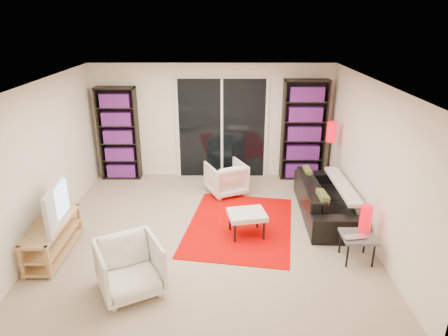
{
  "coord_description": "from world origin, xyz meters",
  "views": [
    {
      "loc": [
        0.26,
        -5.67,
        3.3
      ],
      "look_at": [
        0.25,
        0.3,
        1.0
      ],
      "focal_mm": 32.0,
      "sensor_mm": 36.0,
      "label": 1
    }
  ],
  "objects_px": {
    "bookshelf_left": "(119,134)",
    "floor_lamp": "(331,139)",
    "armchair_front": "(130,268)",
    "ottoman": "(247,215)",
    "tv_stand": "(53,238)",
    "sofa": "(326,199)",
    "side_table": "(358,238)",
    "bookshelf_right": "(304,131)",
    "armchair_back": "(226,178)"
  },
  "relations": [
    {
      "from": "tv_stand",
      "to": "ottoman",
      "type": "relative_size",
      "value": 1.97
    },
    {
      "from": "armchair_front",
      "to": "ottoman",
      "type": "xyz_separation_m",
      "value": [
        1.54,
        1.39,
        -0.0
      ]
    },
    {
      "from": "bookshelf_right",
      "to": "sofa",
      "type": "distance_m",
      "value": 1.87
    },
    {
      "from": "floor_lamp",
      "to": "ottoman",
      "type": "bearing_deg",
      "value": -134.41
    },
    {
      "from": "sofa",
      "to": "ottoman",
      "type": "height_order",
      "value": "sofa"
    },
    {
      "from": "tv_stand",
      "to": "ottoman",
      "type": "height_order",
      "value": "tv_stand"
    },
    {
      "from": "bookshelf_left",
      "to": "floor_lamp",
      "type": "distance_m",
      "value": 4.3
    },
    {
      "from": "sofa",
      "to": "side_table",
      "type": "height_order",
      "value": "sofa"
    },
    {
      "from": "armchair_back",
      "to": "floor_lamp",
      "type": "distance_m",
      "value": 2.14
    },
    {
      "from": "bookshelf_right",
      "to": "armchair_back",
      "type": "relative_size",
      "value": 3.01
    },
    {
      "from": "tv_stand",
      "to": "armchair_front",
      "type": "bearing_deg",
      "value": -32.72
    },
    {
      "from": "armchair_front",
      "to": "floor_lamp",
      "type": "height_order",
      "value": "floor_lamp"
    },
    {
      "from": "tv_stand",
      "to": "armchair_back",
      "type": "height_order",
      "value": "armchair_back"
    },
    {
      "from": "side_table",
      "to": "bookshelf_right",
      "type": "bearing_deg",
      "value": 94.45
    },
    {
      "from": "bookshelf_right",
      "to": "side_table",
      "type": "relative_size",
      "value": 4.62
    },
    {
      "from": "bookshelf_right",
      "to": "armchair_front",
      "type": "distance_m",
      "value": 4.79
    },
    {
      "from": "armchair_back",
      "to": "armchair_front",
      "type": "bearing_deg",
      "value": 43.78
    },
    {
      "from": "sofa",
      "to": "floor_lamp",
      "type": "relative_size",
      "value": 1.48
    },
    {
      "from": "sofa",
      "to": "armchair_back",
      "type": "height_order",
      "value": "armchair_back"
    },
    {
      "from": "bookshelf_left",
      "to": "sofa",
      "type": "bearing_deg",
      "value": -23.34
    },
    {
      "from": "tv_stand",
      "to": "armchair_front",
      "type": "distance_m",
      "value": 1.56
    },
    {
      "from": "bookshelf_left",
      "to": "armchair_back",
      "type": "distance_m",
      "value": 2.47
    },
    {
      "from": "armchair_back",
      "to": "sofa",
      "type": "bearing_deg",
      "value": 128.5
    },
    {
      "from": "tv_stand",
      "to": "armchair_front",
      "type": "relative_size",
      "value": 1.69
    },
    {
      "from": "tv_stand",
      "to": "floor_lamp",
      "type": "xyz_separation_m",
      "value": [
        4.53,
        2.26,
        0.82
      ]
    },
    {
      "from": "side_table",
      "to": "ottoman",
      "type": "bearing_deg",
      "value": 155.73
    },
    {
      "from": "bookshelf_left",
      "to": "bookshelf_right",
      "type": "xyz_separation_m",
      "value": [
        3.85,
        -0.0,
        0.07
      ]
    },
    {
      "from": "armchair_front",
      "to": "ottoman",
      "type": "height_order",
      "value": "armchair_front"
    },
    {
      "from": "side_table",
      "to": "floor_lamp",
      "type": "distance_m",
      "value": 2.52
    },
    {
      "from": "side_table",
      "to": "armchair_front",
      "type": "bearing_deg",
      "value": -167.19
    },
    {
      "from": "bookshelf_left",
      "to": "sofa",
      "type": "height_order",
      "value": "bookshelf_left"
    },
    {
      "from": "ottoman",
      "to": "side_table",
      "type": "bearing_deg",
      "value": -24.27
    },
    {
      "from": "floor_lamp",
      "to": "bookshelf_left",
      "type": "bearing_deg",
      "value": 170.61
    },
    {
      "from": "floor_lamp",
      "to": "armchair_front",
      "type": "bearing_deg",
      "value": -136.02
    },
    {
      "from": "armchair_front",
      "to": "side_table",
      "type": "distance_m",
      "value": 3.15
    },
    {
      "from": "bookshelf_left",
      "to": "tv_stand",
      "type": "height_order",
      "value": "bookshelf_left"
    },
    {
      "from": "sofa",
      "to": "armchair_front",
      "type": "distance_m",
      "value": 3.61
    },
    {
      "from": "ottoman",
      "to": "sofa",
      "type": "bearing_deg",
      "value": 26.5
    },
    {
      "from": "bookshelf_right",
      "to": "sofa",
      "type": "bearing_deg",
      "value": -85.99
    },
    {
      "from": "bookshelf_right",
      "to": "armchair_front",
      "type": "xyz_separation_m",
      "value": [
        -2.83,
        -3.8,
        -0.7
      ]
    },
    {
      "from": "tv_stand",
      "to": "armchair_back",
      "type": "distance_m",
      "value": 3.31
    },
    {
      "from": "armchair_front",
      "to": "floor_lamp",
      "type": "distance_m",
      "value": 4.53
    },
    {
      "from": "armchair_front",
      "to": "ottoman",
      "type": "relative_size",
      "value": 1.17
    },
    {
      "from": "sofa",
      "to": "floor_lamp",
      "type": "bearing_deg",
      "value": -13.16
    },
    {
      "from": "sofa",
      "to": "tv_stand",
      "type": "bearing_deg",
      "value": 108.13
    },
    {
      "from": "tv_stand",
      "to": "floor_lamp",
      "type": "relative_size",
      "value": 0.91
    },
    {
      "from": "ottoman",
      "to": "floor_lamp",
      "type": "height_order",
      "value": "floor_lamp"
    },
    {
      "from": "bookshelf_left",
      "to": "side_table",
      "type": "distance_m",
      "value": 5.17
    },
    {
      "from": "armchair_front",
      "to": "tv_stand",
      "type": "bearing_deg",
      "value": 119.56
    },
    {
      "from": "bookshelf_right",
      "to": "sofa",
      "type": "height_order",
      "value": "bookshelf_right"
    }
  ]
}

